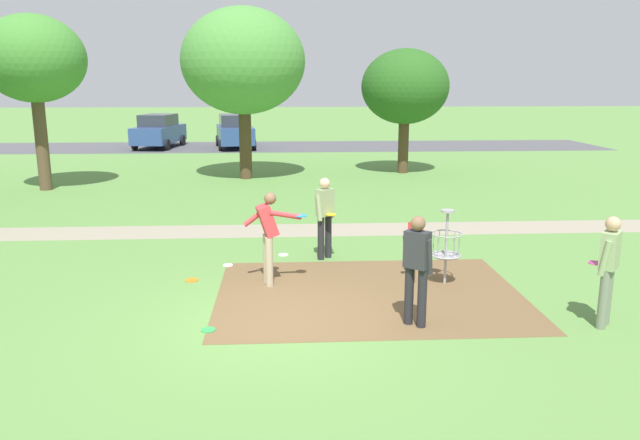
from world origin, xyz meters
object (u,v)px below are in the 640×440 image
at_px(frisbee_by_tee, 228,265).
at_px(frisbee_near_basket, 192,280).
at_px(tree_mid_center, 405,87).
at_px(parked_car_center_left, 235,131).
at_px(player_foreground_watching, 269,232).
at_px(frisbee_mid_grass, 283,255).
at_px(player_waiting_right, 417,264).
at_px(player_waiting_left, 325,213).
at_px(parked_car_leftmost, 159,131).
at_px(tree_mid_left, 243,62).
at_px(player_throwing, 608,265).
at_px(tree_near_left, 34,60).
at_px(frisbee_far_left, 208,330).
at_px(disc_golf_basket, 443,244).

bearing_deg(frisbee_by_tee, frisbee_near_basket, -122.59).
xyz_separation_m(tree_mid_center, parked_car_center_left, (-7.50, 9.87, -2.48)).
xyz_separation_m(player_foreground_watching, tree_mid_center, (5.08, 13.75, 2.41)).
bearing_deg(frisbee_near_basket, frisbee_by_tee, 57.41).
bearing_deg(frisbee_by_tee, frisbee_mid_grass, 32.22).
relative_size(player_waiting_right, frisbee_mid_grass, 8.00).
distance_m(frisbee_by_tee, tree_mid_center, 14.30).
xyz_separation_m(player_waiting_left, parked_car_leftmost, (-7.78, 22.38, -0.05)).
height_order(player_waiting_right, frisbee_near_basket, player_waiting_right).
bearing_deg(tree_mid_left, tree_mid_center, 10.25).
bearing_deg(frisbee_mid_grass, tree_mid_left, 97.56).
bearing_deg(frisbee_mid_grass, player_throwing, -40.75).
height_order(player_foreground_watching, player_waiting_right, same).
height_order(player_foreground_watching, frisbee_mid_grass, player_foreground_watching).
distance_m(frisbee_mid_grass, tree_near_left, 12.58).
bearing_deg(tree_mid_center, player_waiting_left, -108.05).
height_order(player_waiting_left, frisbee_near_basket, player_waiting_left).
relative_size(player_waiting_right, parked_car_leftmost, 0.39).
relative_size(player_waiting_left, frisbee_by_tee, 8.50).
bearing_deg(parked_car_leftmost, player_waiting_right, -71.12).
bearing_deg(frisbee_by_tee, frisbee_far_left, -90.00).
xyz_separation_m(player_foreground_watching, frisbee_near_basket, (-1.46, 0.27, -0.98)).
distance_m(player_foreground_watching, player_waiting_left, 1.96).
height_order(player_throwing, frisbee_near_basket, player_throwing).
relative_size(frisbee_far_left, parked_car_leftmost, 0.05).
relative_size(disc_golf_basket, parked_car_center_left, 0.31).
bearing_deg(tree_mid_center, frisbee_near_basket, -115.86).
xyz_separation_m(player_waiting_left, frisbee_far_left, (-1.99, -3.73, -0.96)).
height_order(tree_mid_center, parked_car_leftmost, tree_mid_center).
relative_size(frisbee_far_left, tree_near_left, 0.04).
relative_size(player_waiting_left, tree_near_left, 0.30).
distance_m(frisbee_near_basket, frisbee_by_tee, 1.10).
height_order(frisbee_far_left, tree_near_left, tree_near_left).
height_order(frisbee_near_basket, tree_mid_center, tree_mid_center).
height_order(frisbee_near_basket, tree_mid_left, tree_mid_left).
height_order(frisbee_far_left, tree_mid_left, tree_mid_left).
relative_size(tree_mid_center, parked_car_center_left, 1.10).
bearing_deg(parked_car_center_left, player_waiting_right, -79.66).
bearing_deg(parked_car_center_left, tree_near_left, -112.52).
bearing_deg(disc_golf_basket, tree_mid_left, 108.72).
bearing_deg(tree_mid_left, frisbee_far_left, -88.80).
relative_size(player_waiting_right, parked_car_center_left, 0.39).
bearing_deg(parked_car_center_left, frisbee_near_basket, -87.62).
bearing_deg(frisbee_far_left, player_throwing, -1.61).
bearing_deg(tree_near_left, frisbee_far_left, -60.94).
distance_m(frisbee_near_basket, tree_mid_left, 13.09).
bearing_deg(disc_golf_basket, player_waiting_right, -114.95).
bearing_deg(disc_golf_basket, tree_near_left, 136.00).
xyz_separation_m(disc_golf_basket, tree_mid_left, (-4.33, 12.78, 3.58)).
distance_m(tree_mid_left, tree_mid_center, 6.42).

